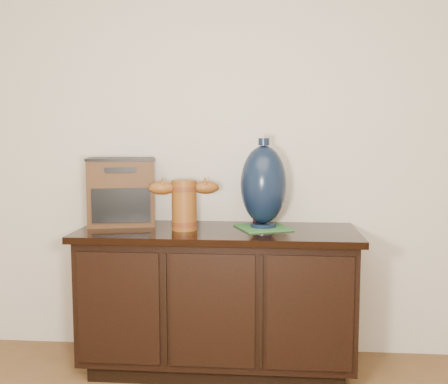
# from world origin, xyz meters

# --- Properties ---
(sideboard) EXTENTS (1.46, 0.56, 0.75)m
(sideboard) POSITION_xyz_m (0.00, 2.23, 0.39)
(sideboard) COLOR black
(sideboard) RESTS_ON ground
(terracotta_vessel) EXTENTS (0.37, 0.16, 0.26)m
(terracotta_vessel) POSITION_xyz_m (-0.17, 2.20, 0.90)
(terracotta_vessel) COLOR brown
(terracotta_vessel) RESTS_ON sideboard
(tv_radio) EXTENTS (0.43, 0.37, 0.37)m
(tv_radio) POSITION_xyz_m (-0.55, 2.36, 0.94)
(tv_radio) COLOR #402410
(tv_radio) RESTS_ON sideboard
(green_mat) EXTENTS (0.33, 0.33, 0.01)m
(green_mat) POSITION_xyz_m (0.24, 2.29, 0.76)
(green_mat) COLOR #2B612D
(green_mat) RESTS_ON sideboard
(lamp_base) EXTENTS (0.32, 0.32, 0.47)m
(lamp_base) POSITION_xyz_m (0.24, 2.29, 0.99)
(lamp_base) COLOR black
(lamp_base) RESTS_ON green_mat
(spray_can) EXTENTS (0.06, 0.06, 0.16)m
(spray_can) POSITION_xyz_m (0.21, 2.41, 0.84)
(spray_can) COLOR #580F11
(spray_can) RESTS_ON sideboard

